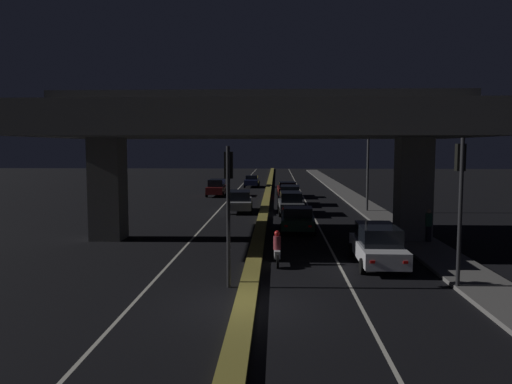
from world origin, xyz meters
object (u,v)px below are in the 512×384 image
street_lamp (362,153)px  pedestrian_on_sidewalk (429,225)px  car_dark_blue_third_oncoming (252,181)px  car_black_fourth (290,195)px  car_white_lead (378,245)px  car_dark_red_second_oncoming (217,187)px  traffic_light_right_of_median (460,187)px  car_dark_red_fifth (287,189)px  car_dark_green_second (298,219)px  car_grey_third (291,203)px  traffic_light_left_of_median (228,192)px  motorcycle_white_filtering_near (277,250)px  car_silver_lead_oncoming (240,201)px

street_lamp → pedestrian_on_sidewalk: 13.04m
car_dark_blue_third_oncoming → car_black_fourth: bearing=13.5°
car_white_lead → car_dark_red_second_oncoming: bearing=20.3°
traffic_light_right_of_median → car_dark_red_fifth: 32.88m
car_dark_green_second → car_dark_red_second_oncoming: (-7.43, 21.23, 0.14)m
street_lamp → car_grey_third: bearing=-167.1°
street_lamp → car_black_fourth: 8.06m
traffic_light_left_of_median → motorcycle_white_filtering_near: traffic_light_left_of_median is taller
car_white_lead → car_black_fourth: bearing=9.0°
car_black_fourth → pedestrian_on_sidewalk: pedestrian_on_sidewalk is taller
motorcycle_white_filtering_near → car_white_lead: bearing=-90.4°
motorcycle_white_filtering_near → traffic_light_left_of_median: bearing=151.2°
traffic_light_left_of_median → car_white_lead: 7.43m
car_white_lead → car_dark_green_second: 8.89m
car_white_lead → car_dark_red_fifth: 28.96m
car_dark_green_second → car_silver_lead_oncoming: (-4.12, 8.93, 0.11)m
car_dark_blue_third_oncoming → traffic_light_right_of_median: bearing=12.9°
car_grey_third → car_white_lead: bearing=-170.1°
traffic_light_right_of_median → street_lamp: 20.71m
traffic_light_right_of_median → pedestrian_on_sidewalk: 8.76m
car_white_lead → car_black_fourth: car_white_lead is taller
car_dark_green_second → motorcycle_white_filtering_near: 8.55m
street_lamp → car_dark_green_second: 10.92m
car_dark_red_fifth → car_silver_lead_oncoming: (-3.91, -11.50, 0.07)m
car_silver_lead_oncoming → car_dark_green_second: bearing=22.1°
car_white_lead → car_silver_lead_oncoming: size_ratio=1.02×
traffic_light_right_of_median → street_lamp: bearing=89.7°
car_dark_green_second → car_grey_third: car_grey_third is taller
street_lamp → car_dark_red_second_oncoming: size_ratio=1.73×
car_grey_third → traffic_light_left_of_median: bearing=170.3°
street_lamp → car_silver_lead_oncoming: street_lamp is taller
car_grey_third → motorcycle_white_filtering_near: car_grey_third is taller
car_dark_red_second_oncoming → car_dark_blue_third_oncoming: 11.84m
car_grey_third → motorcycle_white_filtering_near: size_ratio=2.29×
car_dark_red_fifth → motorcycle_white_filtering_near: size_ratio=2.52×
traffic_light_left_of_median → car_black_fourth: size_ratio=1.10×
traffic_light_left_of_median → pedestrian_on_sidewalk: 12.84m
car_dark_green_second → pedestrian_on_sidewalk: size_ratio=2.60×
motorcycle_white_filtering_near → traffic_light_right_of_median: bearing=-120.2°
car_silver_lead_oncoming → car_dark_blue_third_oncoming: bearing=177.9°
traffic_light_right_of_median → car_dark_red_fifth: bearing=99.4°
traffic_light_left_of_median → car_grey_third: (2.77, 19.45, -2.57)m
car_white_lead → car_dark_red_fifth: bearing=7.3°
street_lamp → car_dark_red_second_oncoming: 18.11m
car_grey_third → pedestrian_on_sidewalk: (6.79, -11.23, 0.12)m
car_silver_lead_oncoming → motorcycle_white_filtering_near: 17.63m
car_dark_red_fifth → motorcycle_white_filtering_near: bearing=176.5°
car_dark_blue_third_oncoming → motorcycle_white_filtering_near: size_ratio=2.18×
traffic_light_left_of_median → traffic_light_right_of_median: 8.10m
traffic_light_left_of_median → car_dark_blue_third_oncoming: size_ratio=1.21×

